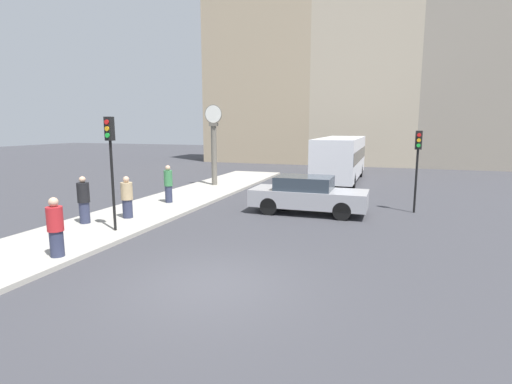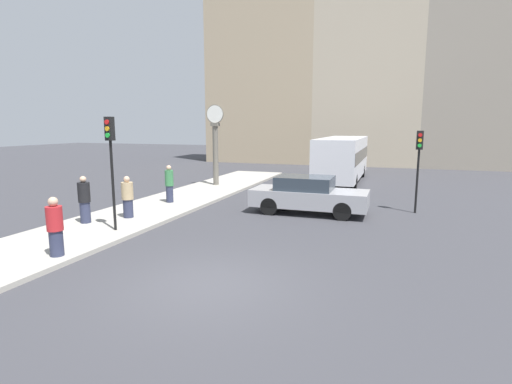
{
  "view_description": "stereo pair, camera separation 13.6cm",
  "coord_description": "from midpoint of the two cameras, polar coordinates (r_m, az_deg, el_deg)",
  "views": [
    {
      "loc": [
        3.8,
        -7.85,
        3.6
      ],
      "look_at": [
        -0.74,
        5.51,
        1.25
      ],
      "focal_mm": 28.0,
      "sensor_mm": 36.0,
      "label": 1
    },
    {
      "loc": [
        3.93,
        -7.8,
        3.6
      ],
      "look_at": [
        -0.74,
        5.51,
        1.25
      ],
      "focal_mm": 28.0,
      "sensor_mm": 36.0,
      "label": 2
    }
  ],
  "objects": [
    {
      "name": "ground_plane",
      "position": [
        9.44,
        -7.13,
        -13.02
      ],
      "size": [
        120.0,
        120.0,
        0.0
      ],
      "primitive_type": "plane",
      "color": "#38383D"
    },
    {
      "name": "sidewalk_corner",
      "position": [
        20.02,
        -10.36,
        -0.84
      ],
      "size": [
        3.55,
        22.73,
        0.14
      ],
      "primitive_type": "cube",
      "color": "#A39E93",
      "rests_on": "ground_plane"
    },
    {
      "name": "building_row",
      "position": [
        39.21,
        13.9,
        16.8
      ],
      "size": [
        28.12,
        5.0,
        19.8
      ],
      "color": "tan",
      "rests_on": "ground_plane"
    },
    {
      "name": "sedan_car",
      "position": [
        16.59,
        7.14,
        -0.38
      ],
      "size": [
        4.73,
        1.84,
        1.54
      ],
      "color": "#9E9EA3",
      "rests_on": "ground_plane"
    },
    {
      "name": "bus_distant",
      "position": [
        26.4,
        11.85,
        4.97
      ],
      "size": [
        2.44,
        9.12,
        2.83
      ],
      "color": "silver",
      "rests_on": "ground_plane"
    },
    {
      "name": "traffic_light_near",
      "position": [
        13.84,
        -20.33,
        5.66
      ],
      "size": [
        0.26,
        0.24,
        3.74
      ],
      "color": "black",
      "rests_on": "sidewalk_corner"
    },
    {
      "name": "traffic_light_far",
      "position": [
        17.65,
        21.9,
        5.04
      ],
      "size": [
        0.26,
        0.24,
        3.4
      ],
      "color": "black",
      "rests_on": "ground_plane"
    },
    {
      "name": "street_clock",
      "position": [
        23.54,
        -6.21,
        6.68
      ],
      "size": [
        1.07,
        0.41,
        4.65
      ],
      "color": "#666056",
      "rests_on": "sidewalk_corner"
    },
    {
      "name": "pedestrian_red_top",
      "position": [
        11.9,
        -27.01,
        -4.57
      ],
      "size": [
        0.42,
        0.42,
        1.61
      ],
      "color": "#2D334C",
      "rests_on": "sidewalk_corner"
    },
    {
      "name": "pedestrian_tan_coat",
      "position": [
        15.85,
        -18.18,
        -0.78
      ],
      "size": [
        0.44,
        0.44,
        1.59
      ],
      "color": "#2D334C",
      "rests_on": "sidewalk_corner"
    },
    {
      "name": "pedestrian_green_hoodie",
      "position": [
        18.52,
        -12.62,
        1.11
      ],
      "size": [
        0.38,
        0.38,
        1.7
      ],
      "color": "#2D334C",
      "rests_on": "sidewalk_corner"
    },
    {
      "name": "pedestrian_black_jacket",
      "position": [
        15.5,
        -23.62,
        -1.09
      ],
      "size": [
        0.42,
        0.42,
        1.69
      ],
      "color": "#2D334C",
      "rests_on": "sidewalk_corner"
    }
  ]
}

